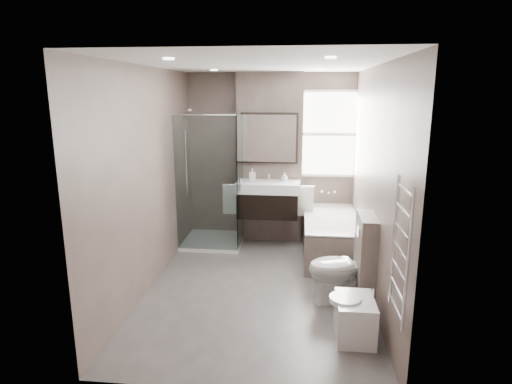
# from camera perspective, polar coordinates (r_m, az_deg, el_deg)

# --- Properties ---
(room) EXTENTS (2.70, 3.90, 2.70)m
(room) POSITION_cam_1_polar(r_m,az_deg,el_deg) (4.92, 0.40, 1.38)
(room) COLOR #544F4D
(room) RESTS_ON ground
(vanity_pier) EXTENTS (1.00, 0.25, 2.60)m
(vanity_pier) POSITION_cam_1_polar(r_m,az_deg,el_deg) (6.66, 1.86, 4.50)
(vanity_pier) COLOR #61534C
(vanity_pier) RESTS_ON ground
(vanity) EXTENTS (0.95, 0.47, 0.66)m
(vanity) POSITION_cam_1_polar(r_m,az_deg,el_deg) (6.43, 1.61, -0.90)
(vanity) COLOR black
(vanity) RESTS_ON vanity_pier
(mirror_cabinet) EXTENTS (0.86, 0.08, 0.76)m
(mirror_cabinet) POSITION_cam_1_polar(r_m,az_deg,el_deg) (6.46, 1.78, 7.18)
(mirror_cabinet) COLOR black
(mirror_cabinet) RESTS_ON vanity_pier
(towel_left) EXTENTS (0.24, 0.06, 0.44)m
(towel_left) POSITION_cam_1_polar(r_m,az_deg,el_deg) (6.48, -3.35, -0.99)
(towel_left) COLOR silver
(towel_left) RESTS_ON vanity_pier
(towel_right) EXTENTS (0.24, 0.06, 0.44)m
(towel_right) POSITION_cam_1_polar(r_m,az_deg,el_deg) (6.40, 6.60, -1.24)
(towel_right) COLOR silver
(towel_right) RESTS_ON vanity_pier
(shower_enclosure) EXTENTS (0.90, 0.90, 2.00)m
(shower_enclosure) POSITION_cam_1_polar(r_m,az_deg,el_deg) (6.52, -5.06, -3.02)
(shower_enclosure) COLOR white
(shower_enclosure) RESTS_ON ground
(bathtub) EXTENTS (0.75, 1.60, 0.57)m
(bathtub) POSITION_cam_1_polar(r_m,az_deg,el_deg) (6.24, 9.89, -5.61)
(bathtub) COLOR #61534C
(bathtub) RESTS_ON ground
(window) EXTENTS (0.98, 0.06, 1.33)m
(window) POSITION_cam_1_polar(r_m,az_deg,el_deg) (6.72, 9.70, 7.62)
(window) COLOR white
(window) RESTS_ON room
(toilet) EXTENTS (0.86, 0.62, 0.79)m
(toilet) POSITION_cam_1_polar(r_m,az_deg,el_deg) (4.94, 11.51, -9.85)
(toilet) COLOR white
(toilet) RESTS_ON ground
(cistern_box) EXTENTS (0.19, 0.55, 1.00)m
(cistern_box) POSITION_cam_1_polar(r_m,az_deg,el_deg) (4.95, 14.35, -8.65)
(cistern_box) COLOR #61534C
(cistern_box) RESTS_ON ground
(bidet) EXTENTS (0.43, 0.50, 0.52)m
(bidet) POSITION_cam_1_polar(r_m,az_deg,el_deg) (4.36, 12.96, -15.96)
(bidet) COLOR white
(bidet) RESTS_ON ground
(towel_radiator) EXTENTS (0.03, 0.49, 1.10)m
(towel_radiator) POSITION_cam_1_polar(r_m,az_deg,el_deg) (3.50, 18.72, -7.39)
(towel_radiator) COLOR silver
(towel_radiator) RESTS_ON room
(soap_bottle_a) EXTENTS (0.09, 0.09, 0.19)m
(soap_bottle_a) POSITION_cam_1_polar(r_m,az_deg,el_deg) (6.42, -0.50, 2.32)
(soap_bottle_a) COLOR white
(soap_bottle_a) RESTS_ON vanity
(soap_bottle_b) EXTENTS (0.10, 0.10, 0.13)m
(soap_bottle_b) POSITION_cam_1_polar(r_m,az_deg,el_deg) (6.44, 3.80, 2.05)
(soap_bottle_b) COLOR white
(soap_bottle_b) RESTS_ON vanity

